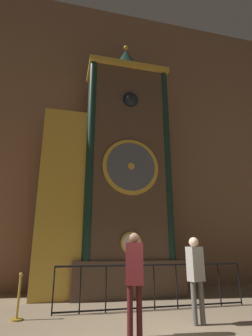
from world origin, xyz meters
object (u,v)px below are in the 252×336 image
object	(u,v)px
clock_tower	(113,175)
visitor_near	(134,272)
visitor_far	(196,270)
stanchion_post	(18,304)

from	to	relation	value
clock_tower	visitor_near	distance (m)	5.07
visitor_far	visitor_near	bearing A→B (deg)	178.68
visitor_near	stanchion_post	size ratio (longest dim) A/B	1.85
visitor_near	stanchion_post	bearing A→B (deg)	156.44
clock_tower	visitor_near	bearing A→B (deg)	-94.62
visitor_far	stanchion_post	xyz separation A→B (m)	(-3.80, 1.30, -0.76)
visitor_near	stanchion_post	distance (m)	2.96
visitor_far	stanchion_post	distance (m)	4.09
clock_tower	stanchion_post	size ratio (longest dim) A/B	10.09
clock_tower	stanchion_post	distance (m)	5.17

